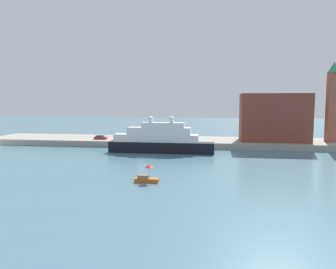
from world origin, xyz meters
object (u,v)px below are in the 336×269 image
small_motorboat (147,176)px  mooring_bollard (149,140)px  harbor_building (274,117)px  person_figure (120,137)px  parked_car (100,138)px  bell_tower (333,99)px  large_yacht (160,140)px

small_motorboat → mooring_bollard: small_motorboat is taller
harbor_building → person_figure: size_ratio=10.54×
person_figure → mooring_bollard: size_ratio=2.44×
parked_car → small_motorboat: bearing=-60.8°
small_motorboat → person_figure: (-18.08, 43.84, 1.59)m
person_figure → mooring_bollard: bearing=-22.3°
harbor_building → small_motorboat: bearing=-120.9°
parked_car → mooring_bollard: size_ratio=5.25×
bell_tower → parked_car: 68.77m
small_motorboat → parked_car: (-24.03, 43.03, 1.27)m
large_yacht → mooring_bollard: bearing=117.3°
small_motorboat → harbor_building: harbor_building is taller
large_yacht → parked_car: (-20.66, 12.26, -0.95)m
bell_tower → person_figure: bell_tower is taller
bell_tower → large_yacht: bearing=-161.2°
small_motorboat → parked_car: 49.30m
person_figure → small_motorboat: bearing=-67.6°
small_motorboat → bell_tower: 65.25m
bell_tower → mooring_bollard: bearing=-172.2°
person_figure → harbor_building: bearing=3.2°
mooring_bollard → person_figure: bearing=157.7°
person_figure → large_yacht: bearing=-41.6°
large_yacht → parked_car: 24.05m
mooring_bollard → large_yacht: bearing=-62.7°
large_yacht → person_figure: bearing=138.4°
bell_tower → parked_car: bell_tower is taller
large_yacht → person_figure: 19.69m
harbor_building → mooring_bollard: size_ratio=25.72×
person_figure → mooring_bollard: 10.93m
large_yacht → bell_tower: bell_tower is taller
mooring_bollard → parked_car: bearing=168.3°
large_yacht → parked_car: large_yacht is taller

